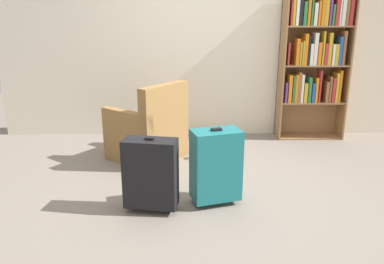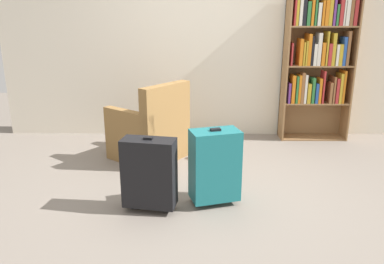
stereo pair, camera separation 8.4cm
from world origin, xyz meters
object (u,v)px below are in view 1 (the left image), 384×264
(armchair, at_px, (149,132))
(mug, at_px, (196,155))
(suitcase_teal, at_px, (216,165))
(suitcase_black, at_px, (151,173))
(bookshelf, at_px, (315,55))

(armchair, height_order, mug, armchair)
(mug, relative_size, suitcase_teal, 0.17)
(armchair, bearing_deg, suitcase_teal, -58.84)
(mug, distance_m, suitcase_black, 1.33)
(bookshelf, xyz_separation_m, mug, (-1.57, -0.81, -1.07))
(armchair, distance_m, mug, 0.61)
(suitcase_teal, distance_m, suitcase_black, 0.57)
(bookshelf, height_order, suitcase_black, bookshelf)
(bookshelf, relative_size, suitcase_black, 2.95)
(bookshelf, height_order, suitcase_teal, bookshelf)
(mug, relative_size, suitcase_black, 0.18)
(armchair, distance_m, suitcase_black, 1.28)
(armchair, bearing_deg, suitcase_black, -84.06)
(suitcase_teal, bearing_deg, suitcase_black, -166.98)
(bookshelf, relative_size, suitcase_teal, 2.80)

